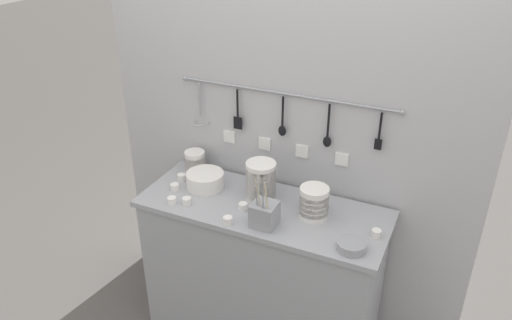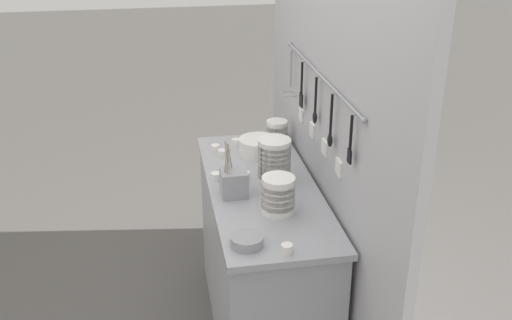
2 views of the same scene
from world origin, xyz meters
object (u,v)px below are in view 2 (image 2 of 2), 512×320
at_px(steel_mixing_bowl, 247,241).
at_px(cup_front_left, 216,177).
at_px(cup_beside_plates, 215,148).
at_px(cup_back_left, 245,176).
at_px(cup_edge_far, 222,153).
at_px(plate_stack, 258,146).
at_px(cutlery_caddy, 234,182).
at_px(cup_front_right, 287,249).
at_px(bowl_stack_back_corner, 278,195).
at_px(bowl_stack_short_front, 274,160).
at_px(cup_by_caddy, 236,142).
at_px(cup_back_right, 254,139).
at_px(bowl_stack_tall_left, 277,132).

relative_size(steel_mixing_bowl, cup_front_left, 2.89).
relative_size(cup_beside_plates, cup_back_left, 1.00).
relative_size(cup_front_left, cup_edge_far, 1.00).
xyz_separation_m(plate_stack, cutlery_caddy, (0.45, -0.20, 0.02)).
bearing_deg(cup_edge_far, cup_front_right, 7.92).
relative_size(bowl_stack_back_corner, cup_beside_plates, 3.60).
relative_size(bowl_stack_short_front, steel_mixing_bowl, 1.60).
bearing_deg(cup_by_caddy, cup_front_right, 2.11).
xyz_separation_m(cutlery_caddy, cup_front_left, (-0.17, -0.07, -0.05)).
bearing_deg(cutlery_caddy, cup_back_right, 161.55).
height_order(cutlery_caddy, cup_back_right, cutlery_caddy).
relative_size(bowl_stack_back_corner, cup_front_right, 3.60).
bearing_deg(cup_by_caddy, bowl_stack_back_corner, 5.46).
bearing_deg(cup_front_left, cup_by_caddy, 158.90).
distance_m(bowl_stack_short_front, plate_stack, 0.34).
bearing_deg(cup_back_right, plate_stack, -2.51).
xyz_separation_m(bowl_stack_back_corner, cup_by_caddy, (-0.78, -0.07, -0.07)).
relative_size(bowl_stack_short_front, cup_front_right, 4.62).
height_order(steel_mixing_bowl, cup_beside_plates, steel_mixing_bowl).
bearing_deg(cup_beside_plates, cup_back_left, 16.20).
xyz_separation_m(cup_beside_plates, cup_front_right, (1.04, 0.16, 0.00)).
height_order(bowl_stack_short_front, cup_front_right, bowl_stack_short_front).
bearing_deg(cutlery_caddy, bowl_stack_tall_left, 150.94).
distance_m(cup_beside_plates, cup_by_caddy, 0.14).
height_order(plate_stack, cup_front_left, plate_stack).
distance_m(bowl_stack_short_front, cup_back_left, 0.17).
height_order(bowl_stack_back_corner, steel_mixing_bowl, bowl_stack_back_corner).
relative_size(plate_stack, cup_by_caddy, 4.47).
xyz_separation_m(bowl_stack_back_corner, cup_beside_plates, (-0.72, -0.20, -0.07)).
xyz_separation_m(cutlery_caddy, cup_back_right, (-0.61, 0.20, -0.05)).
bearing_deg(plate_stack, cutlery_caddy, -23.65).
height_order(bowl_stack_short_front, cup_back_left, bowl_stack_short_front).
distance_m(cup_beside_plates, cup_back_left, 0.38).
bearing_deg(cup_by_caddy, cutlery_caddy, -9.18).
bearing_deg(plate_stack, bowl_stack_tall_left, 137.29).
distance_m(bowl_stack_back_corner, cup_front_left, 0.44).
bearing_deg(cup_back_right, bowl_stack_back_corner, -2.41).
bearing_deg(bowl_stack_tall_left, cup_back_left, -29.90).
xyz_separation_m(cup_back_right, cup_by_caddy, (0.02, -0.11, 0.00)).
relative_size(steel_mixing_bowl, cup_edge_far, 2.89).
height_order(bowl_stack_tall_left, steel_mixing_bowl, bowl_stack_tall_left).
bearing_deg(cup_beside_plates, cup_back_right, 110.50).
height_order(bowl_stack_tall_left, cup_edge_far, bowl_stack_tall_left).
relative_size(steel_mixing_bowl, cup_back_left, 2.89).
bearing_deg(plate_stack, cup_edge_far, -90.00).
height_order(cutlery_caddy, cup_edge_far, cutlery_caddy).
height_order(bowl_stack_tall_left, cup_back_right, bowl_stack_tall_left).
distance_m(cutlery_caddy, cup_back_right, 0.64).
bearing_deg(cup_by_caddy, bowl_stack_short_front, 14.39).
bearing_deg(cup_beside_plates, plate_stack, 71.67).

